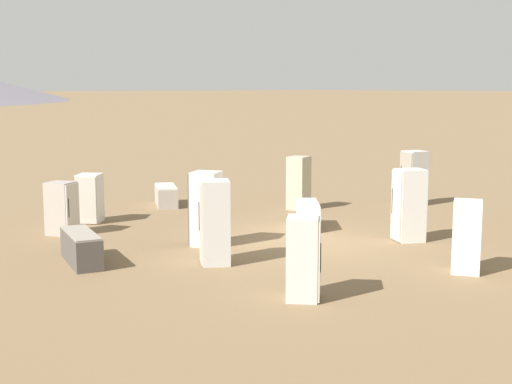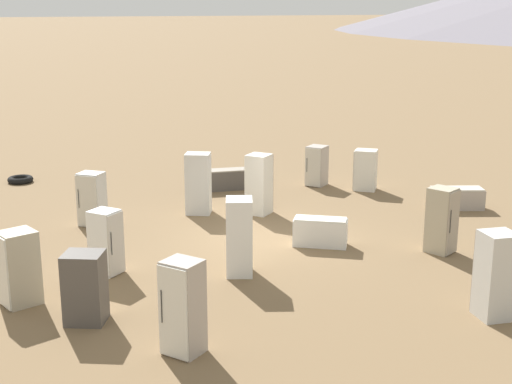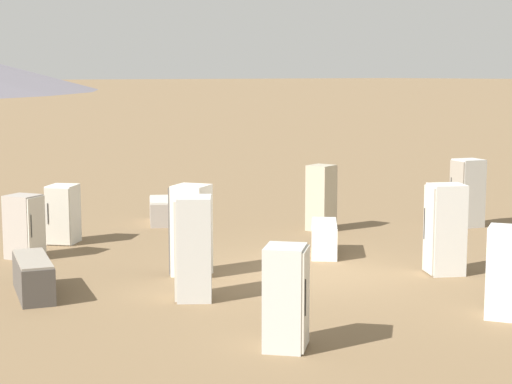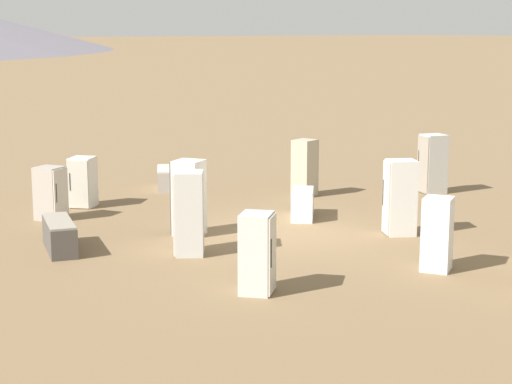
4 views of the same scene
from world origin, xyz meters
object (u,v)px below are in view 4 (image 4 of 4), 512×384
object	(u,v)px
discarded_fridge_0	(189,213)
discarded_fridge_3	(51,193)
discarded_fridge_1	(303,204)
discarded_fridge_12	(257,253)
discarded_fridge_2	(83,182)
discarded_fridge_10	(400,198)
discarded_fridge_13	(60,235)
discarded_fridge_14	(437,234)
discarded_fridge_9	(433,164)
discarded_fridge_11	(188,198)
discarded_fridge_8	(305,168)
discarded_fridge_6	(168,178)

from	to	relation	value
discarded_fridge_0	discarded_fridge_3	bearing A→B (deg)	46.74
discarded_fridge_1	discarded_fridge_12	bearing A→B (deg)	84.71
discarded_fridge_3	discarded_fridge_12	distance (m)	8.50
discarded_fridge_2	discarded_fridge_10	size ratio (longest dim) A/B	0.76
discarded_fridge_10	discarded_fridge_13	xyz separation A→B (m)	(-3.36, -7.51, -0.58)
discarded_fridge_2	discarded_fridge_13	distance (m)	5.01
discarded_fridge_13	discarded_fridge_14	bearing A→B (deg)	149.61
discarded_fridge_12	discarded_fridge_13	distance (m)	5.57
discarded_fridge_9	discarded_fridge_12	size ratio (longest dim) A/B	1.16
discarded_fridge_0	discarded_fridge_1	xyz separation A→B (m)	(-1.50, 4.45, -0.57)
discarded_fridge_0	discarded_fridge_2	world-z (taller)	discarded_fridge_0
discarded_fridge_11	discarded_fridge_3	bearing A→B (deg)	87.95
discarded_fridge_3	discarded_fridge_8	bearing A→B (deg)	139.72
discarded_fridge_8	discarded_fridge_9	size ratio (longest dim) A/B	0.95
discarded_fridge_3	discarded_fridge_14	xyz separation A→B (m)	(9.34, 4.81, 0.07)
discarded_fridge_2	discarded_fridge_3	size ratio (longest dim) A/B	1.00
discarded_fridge_8	discarded_fridge_14	distance (m)	8.53
discarded_fridge_0	discarded_fridge_10	world-z (taller)	discarded_fridge_0
discarded_fridge_3	discarded_fridge_11	world-z (taller)	discarded_fridge_11
discarded_fridge_2	discarded_fridge_11	distance (m)	4.76
discarded_fridge_6	discarded_fridge_2	bearing A→B (deg)	45.77
discarded_fridge_8	discarded_fridge_13	bearing A→B (deg)	-95.77
discarded_fridge_2	discarded_fridge_10	distance (m)	9.18
discarded_fridge_6	discarded_fridge_11	size ratio (longest dim) A/B	0.94
discarded_fridge_11	discarded_fridge_6	bearing A→B (deg)	32.75
discarded_fridge_11	discarded_fridge_9	bearing A→B (deg)	-30.19
discarded_fridge_3	discarded_fridge_8	distance (m)	7.73
discarded_fridge_11	discarded_fridge_1	bearing A→B (deg)	-34.58
discarded_fridge_6	discarded_fridge_12	bearing A→B (deg)	98.00
discarded_fridge_0	discarded_fridge_3	distance (m)	5.36
discarded_fridge_1	discarded_fridge_6	bearing A→B (deg)	-41.17
discarded_fridge_1	discarded_fridge_6	size ratio (longest dim) A/B	0.83
discarded_fridge_13	discarded_fridge_14	world-z (taller)	discarded_fridge_14
discarded_fridge_14	discarded_fridge_3	bearing A→B (deg)	174.74
discarded_fridge_13	discarded_fridge_1	bearing A→B (deg)	-168.48
discarded_fridge_6	discarded_fridge_11	xyz separation A→B (m)	(5.74, -2.62, 0.60)
discarded_fridge_0	discarded_fridge_10	distance (m)	5.41
discarded_fridge_1	discarded_fridge_11	distance (m)	3.54
discarded_fridge_3	discarded_fridge_14	bearing A→B (deg)	86.58
discarded_fridge_8	discarded_fridge_13	world-z (taller)	discarded_fridge_8
discarded_fridge_1	discarded_fridge_12	size ratio (longest dim) A/B	0.93
discarded_fridge_14	discarded_fridge_10	bearing A→B (deg)	117.22
discarded_fridge_1	discarded_fridge_13	distance (m)	6.74
discarded_fridge_6	discarded_fridge_10	distance (m)	8.91
discarded_fridge_9	discarded_fridge_12	distance (m)	11.62
discarded_fridge_3	discarded_fridge_13	world-z (taller)	discarded_fridge_3
discarded_fridge_2	discarded_fridge_11	bearing A→B (deg)	144.40
discarded_fridge_3	discarded_fridge_13	distance (m)	3.43
discarded_fridge_9	discarded_fridge_13	distance (m)	12.26
discarded_fridge_1	discarded_fridge_11	size ratio (longest dim) A/B	0.78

